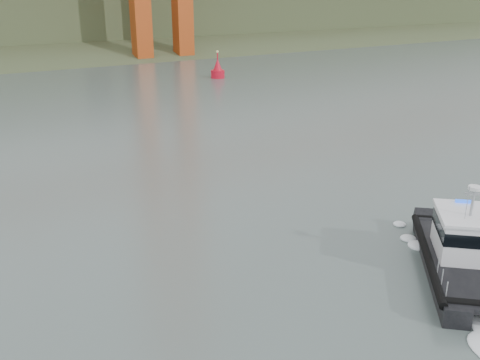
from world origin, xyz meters
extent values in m
plane|color=#485552|center=(0.00, 0.00, 0.00)|extent=(400.00, 400.00, 0.00)
cube|color=#3D4F2D|center=(0.00, 92.00, 0.00)|extent=(500.00, 44.72, 16.25)
cube|color=black|center=(3.99, -3.26, 0.36)|extent=(6.91, 7.95, 1.03)
cube|color=black|center=(4.60, -4.33, 0.77)|extent=(7.86, 8.45, 0.21)
cube|color=white|center=(5.15, -3.67, 1.86)|extent=(3.95, 4.02, 1.97)
cube|color=black|center=(5.15, -3.67, 2.22)|extent=(4.03, 4.09, 0.64)
cube|color=white|center=(5.15, -3.67, 2.92)|extent=(4.20, 4.26, 0.14)
cylinder|color=#999DA2|center=(4.99, -3.87, 3.62)|extent=(0.14, 0.14, 1.54)
cylinder|color=white|center=(4.99, -3.87, 4.35)|extent=(0.60, 0.60, 0.15)
cylinder|color=red|center=(20.85, 51.66, 0.44)|extent=(2.00, 2.00, 1.33)
cone|color=red|center=(20.85, 51.66, 1.78)|extent=(1.56, 1.56, 2.00)
cylinder|color=red|center=(20.85, 51.66, 3.11)|extent=(0.18, 0.18, 1.11)
sphere|color=#E5D87F|center=(20.85, 51.66, 3.78)|extent=(0.33, 0.33, 0.33)
camera|label=1|loc=(-15.61, -18.17, 13.12)|focal=40.00mm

